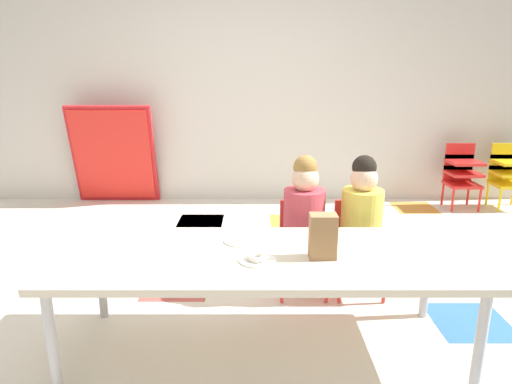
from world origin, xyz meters
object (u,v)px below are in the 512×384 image
at_px(seated_child_near_camera, 303,213).
at_px(paper_plate_near_edge, 257,260).
at_px(paper_bag_brown, 322,236).
at_px(kid_chair_yellow_stack, 507,171).
at_px(seated_child_middle_seat, 361,213).
at_px(kid_chair_red_stack, 461,171).
at_px(craft_table, 264,261).
at_px(paper_plate_center_table, 240,241).
at_px(donut_powdered_on_plate, 257,257).
at_px(folded_activity_table, 113,155).

xyz_separation_m(seated_child_near_camera, paper_plate_near_edge, (-0.30, -0.70, -0.01)).
height_order(paper_bag_brown, paper_plate_near_edge, paper_bag_brown).
xyz_separation_m(seated_child_near_camera, kid_chair_yellow_stack, (2.38, 1.93, -0.16)).
distance_m(seated_child_middle_seat, kid_chair_red_stack, 2.46).
bearing_deg(kid_chair_red_stack, craft_table, -130.13).
height_order(kid_chair_red_stack, paper_plate_center_table, kid_chair_red_stack).
distance_m(seated_child_near_camera, donut_powdered_on_plate, 0.76).
distance_m(craft_table, paper_bag_brown, 0.32).
relative_size(kid_chair_red_stack, folded_activity_table, 0.63).
bearing_deg(kid_chair_yellow_stack, kid_chair_red_stack, 180.00).
xyz_separation_m(craft_table, paper_plate_center_table, (-0.13, 0.16, 0.04)).
distance_m(seated_child_near_camera, kid_chair_yellow_stack, 3.07).
bearing_deg(craft_table, donut_powdered_on_plate, -113.14).
bearing_deg(kid_chair_red_stack, kid_chair_yellow_stack, 0.00).
bearing_deg(craft_table, kid_chair_yellow_stack, 43.99).
distance_m(paper_bag_brown, donut_powdered_on_plate, 0.33).
height_order(kid_chair_yellow_stack, folded_activity_table, folded_activity_table).
relative_size(kid_chair_red_stack, kid_chair_yellow_stack, 1.00).
xyz_separation_m(folded_activity_table, paper_plate_near_edge, (1.56, -2.80, 0.01)).
bearing_deg(kid_chair_yellow_stack, paper_plate_near_edge, -135.43).
xyz_separation_m(seated_child_middle_seat, paper_bag_brown, (-0.34, -0.66, 0.10)).
bearing_deg(seated_child_middle_seat, kid_chair_red_stack, 51.74).
distance_m(kid_chair_red_stack, kid_chair_yellow_stack, 0.49).
height_order(craft_table, paper_bag_brown, paper_bag_brown).
bearing_deg(craft_table, seated_child_middle_seat, 44.57).
height_order(craft_table, folded_activity_table, folded_activity_table).
relative_size(craft_table, paper_plate_near_edge, 11.50).
distance_m(kid_chair_yellow_stack, paper_bag_brown, 3.51).
relative_size(craft_table, paper_plate_center_table, 11.50).
relative_size(folded_activity_table, paper_plate_center_table, 6.04).
bearing_deg(seated_child_near_camera, folded_activity_table, 131.52).
xyz_separation_m(paper_bag_brown, paper_plate_center_table, (-0.40, 0.21, -0.11)).
relative_size(paper_bag_brown, paper_plate_near_edge, 1.22).
distance_m(kid_chair_yellow_stack, donut_powdered_on_plate, 3.75).
xyz_separation_m(craft_table, folded_activity_table, (-1.60, 2.71, 0.04)).
xyz_separation_m(seated_child_middle_seat, folded_activity_table, (-2.22, 2.10, -0.02)).
bearing_deg(kid_chair_red_stack, donut_powdered_on_plate, -129.66).
bearing_deg(seated_child_middle_seat, paper_plate_near_edge, -133.24).
distance_m(paper_bag_brown, paper_plate_near_edge, 0.34).
height_order(seated_child_middle_seat, folded_activity_table, folded_activity_table).
bearing_deg(kid_chair_yellow_stack, paper_bag_brown, -132.30).
distance_m(craft_table, paper_plate_center_table, 0.21).
relative_size(paper_bag_brown, paper_plate_center_table, 1.22).
distance_m(kid_chair_yellow_stack, paper_plate_near_edge, 3.75).
bearing_deg(folded_activity_table, kid_chair_red_stack, -2.54).
relative_size(craft_table, kid_chair_yellow_stack, 3.05).
xyz_separation_m(kid_chair_red_stack, paper_bag_brown, (-1.87, -2.59, 0.26)).
xyz_separation_m(seated_child_near_camera, folded_activity_table, (-1.86, 2.10, -0.02)).
bearing_deg(donut_powdered_on_plate, kid_chair_red_stack, 50.34).
bearing_deg(paper_bag_brown, donut_powdered_on_plate, -172.39).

